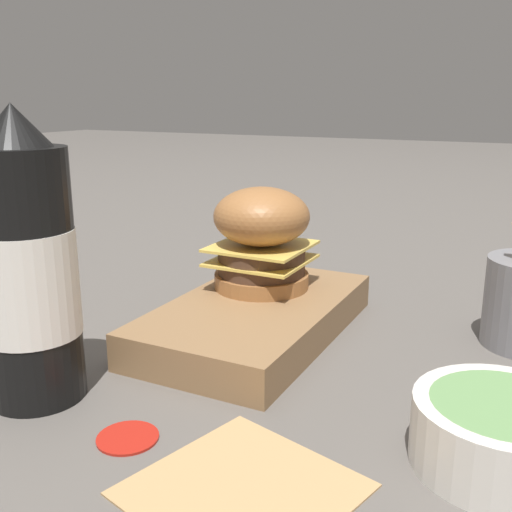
% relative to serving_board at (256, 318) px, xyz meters
% --- Properties ---
extents(ground_plane, '(6.00, 6.00, 0.00)m').
position_rel_serving_board_xyz_m(ground_plane, '(-0.01, 0.02, -0.02)').
color(ground_plane, '#5B5651').
extents(serving_board, '(0.29, 0.16, 0.04)m').
position_rel_serving_board_xyz_m(serving_board, '(0.00, 0.00, 0.00)').
color(serving_board, olive).
rests_on(serving_board, ground_plane).
extents(burger, '(0.11, 0.11, 0.12)m').
position_rel_serving_board_xyz_m(burger, '(-0.05, -0.02, 0.08)').
color(burger, '#9E6638').
rests_on(burger, serving_board).
extents(ketchup_bottle, '(0.08, 0.08, 0.25)m').
position_rel_serving_board_xyz_m(ketchup_bottle, '(0.21, -0.10, 0.09)').
color(ketchup_bottle, black).
rests_on(ketchup_bottle, ground_plane).
extents(side_bowl, '(0.12, 0.12, 0.05)m').
position_rel_serving_board_xyz_m(side_bowl, '(0.14, 0.26, 0.01)').
color(side_bowl, silver).
rests_on(side_bowl, ground_plane).
extents(spoon, '(0.18, 0.04, 0.01)m').
position_rel_serving_board_xyz_m(spoon, '(-0.20, -0.14, -0.01)').
color(spoon, '#B2B2B7').
rests_on(spoon, ground_plane).
extents(ketchup_puddle, '(0.05, 0.05, 0.00)m').
position_rel_serving_board_xyz_m(ketchup_puddle, '(0.23, 0.01, -0.02)').
color(ketchup_puddle, '#B21E14').
rests_on(ketchup_puddle, ground_plane).
extents(parchment_square, '(0.16, 0.16, 0.00)m').
position_rel_serving_board_xyz_m(parchment_square, '(0.24, 0.11, -0.02)').
color(parchment_square, tan).
rests_on(parchment_square, ground_plane).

